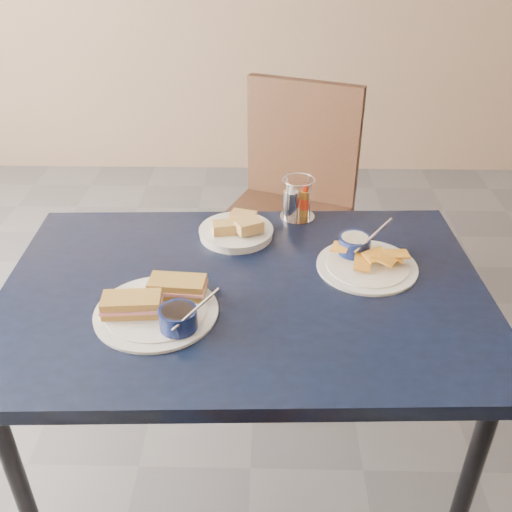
{
  "coord_description": "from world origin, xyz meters",
  "views": [
    {
      "loc": [
        0.04,
        -1.23,
        1.61
      ],
      "look_at": [
        0.02,
        0.03,
        0.82
      ],
      "focal_mm": 40.0,
      "sensor_mm": 36.0,
      "label": 1
    }
  ],
  "objects_px": {
    "chair_far": "(283,191)",
    "plantain_plate": "(364,258)",
    "dining_table": "(244,306)",
    "bread_basket": "(237,230)",
    "condiment_caddy": "(296,202)",
    "sandwich_plate": "(160,306)"
  },
  "relations": [
    {
      "from": "chair_far",
      "to": "dining_table",
      "type": "bearing_deg",
      "value": -97.67
    },
    {
      "from": "dining_table",
      "to": "sandwich_plate",
      "type": "bearing_deg",
      "value": -149.81
    },
    {
      "from": "chair_far",
      "to": "bread_basket",
      "type": "relative_size",
      "value": 4.63
    },
    {
      "from": "dining_table",
      "to": "condiment_caddy",
      "type": "xyz_separation_m",
      "value": [
        0.15,
        0.39,
        0.12
      ]
    },
    {
      "from": "dining_table",
      "to": "plantain_plate",
      "type": "height_order",
      "value": "plantain_plate"
    },
    {
      "from": "dining_table",
      "to": "plantain_plate",
      "type": "relative_size",
      "value": 4.7
    },
    {
      "from": "dining_table",
      "to": "bread_basket",
      "type": "relative_size",
      "value": 5.94
    },
    {
      "from": "chair_far",
      "to": "plantain_plate",
      "type": "height_order",
      "value": "chair_far"
    },
    {
      "from": "sandwich_plate",
      "to": "plantain_plate",
      "type": "bearing_deg",
      "value": 24.14
    },
    {
      "from": "dining_table",
      "to": "chair_far",
      "type": "xyz_separation_m",
      "value": [
        0.13,
        0.93,
        -0.11
      ]
    },
    {
      "from": "sandwich_plate",
      "to": "bread_basket",
      "type": "relative_size",
      "value": 1.45
    },
    {
      "from": "plantain_plate",
      "to": "bread_basket",
      "type": "xyz_separation_m",
      "value": [
        -0.36,
        0.14,
        0.0
      ]
    },
    {
      "from": "condiment_caddy",
      "to": "chair_far",
      "type": "bearing_deg",
      "value": 92.56
    },
    {
      "from": "chair_far",
      "to": "plantain_plate",
      "type": "relative_size",
      "value": 3.67
    },
    {
      "from": "dining_table",
      "to": "sandwich_plate",
      "type": "distance_m",
      "value": 0.25
    },
    {
      "from": "bread_basket",
      "to": "condiment_caddy",
      "type": "distance_m",
      "value": 0.22
    },
    {
      "from": "sandwich_plate",
      "to": "condiment_caddy",
      "type": "height_order",
      "value": "condiment_caddy"
    },
    {
      "from": "condiment_caddy",
      "to": "dining_table",
      "type": "bearing_deg",
      "value": -111.16
    },
    {
      "from": "chair_far",
      "to": "condiment_caddy",
      "type": "height_order",
      "value": "chair_far"
    },
    {
      "from": "chair_far",
      "to": "sandwich_plate",
      "type": "bearing_deg",
      "value": -107.3
    },
    {
      "from": "plantain_plate",
      "to": "bread_basket",
      "type": "relative_size",
      "value": 1.26
    },
    {
      "from": "sandwich_plate",
      "to": "condiment_caddy",
      "type": "distance_m",
      "value": 0.61
    }
  ]
}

